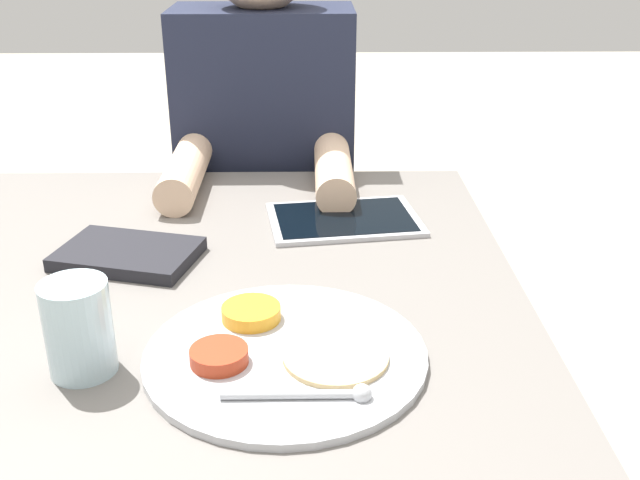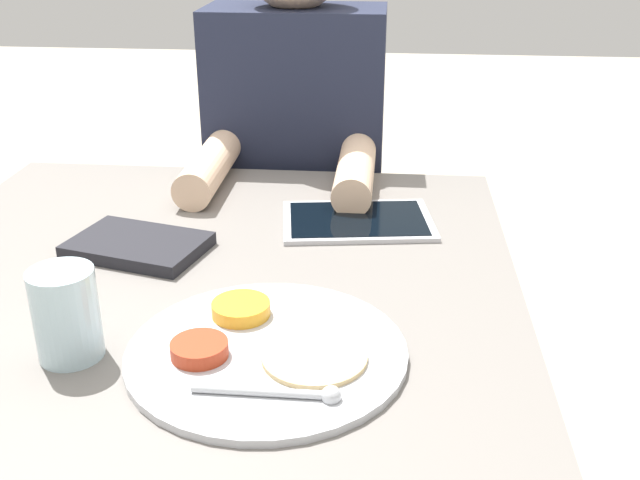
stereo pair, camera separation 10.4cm
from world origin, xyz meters
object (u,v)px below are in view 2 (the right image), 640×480
at_px(tablet_device, 358,221).
at_px(drinking_glass, 66,314).
at_px(red_notebook, 138,246).
at_px(thali_tray, 264,350).
at_px(person_diner, 297,222).

height_order(tablet_device, drinking_glass, drinking_glass).
bearing_deg(drinking_glass, tablet_device, 53.59).
bearing_deg(red_notebook, thali_tray, -48.18).
bearing_deg(thali_tray, tablet_device, 77.52).
distance_m(tablet_device, person_diner, 0.45).
bearing_deg(person_diner, drinking_glass, -101.62).
bearing_deg(drinking_glass, red_notebook, 92.48).
relative_size(tablet_device, person_diner, 0.21).
distance_m(tablet_device, drinking_glass, 0.54).
xyz_separation_m(thali_tray, person_diner, (-0.06, 0.80, -0.18)).
relative_size(thali_tray, red_notebook, 1.47).
xyz_separation_m(thali_tray, drinking_glass, (-0.23, -0.02, 0.05)).
xyz_separation_m(red_notebook, drinking_glass, (0.01, -0.29, 0.05)).
height_order(thali_tray, red_notebook, thali_tray).
distance_m(thali_tray, person_diner, 0.82).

